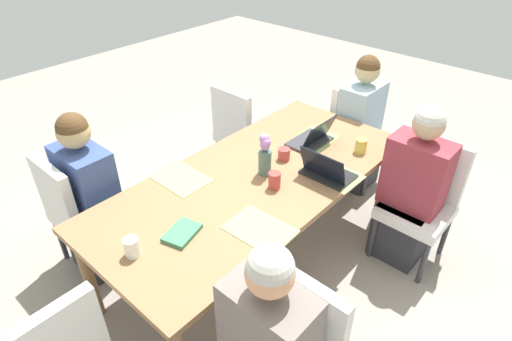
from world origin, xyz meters
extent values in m
plane|color=gray|center=(0.00, 0.00, 0.00)|extent=(10.00, 10.00, 0.00)
cube|color=olive|center=(0.00, 0.00, 0.71)|extent=(2.23, 1.02, 0.04)
cylinder|color=olive|center=(-1.03, -0.43, 0.35)|extent=(0.07, 0.07, 0.69)
cylinder|color=olive|center=(1.03, -0.43, 0.35)|extent=(0.07, 0.07, 0.69)
cylinder|color=olive|center=(-1.03, 0.43, 0.35)|extent=(0.07, 0.07, 0.69)
cube|color=silver|center=(0.74, -0.86, 0.41)|extent=(0.44, 0.44, 0.08)
cube|color=silver|center=(0.93, -0.86, 0.68)|extent=(0.06, 0.42, 0.45)
cylinder|color=#333338|center=(0.55, -1.05, 0.18)|extent=(0.04, 0.04, 0.37)
cylinder|color=#333338|center=(0.55, -0.67, 0.18)|extent=(0.04, 0.04, 0.37)
cylinder|color=#333338|center=(0.93, -1.05, 0.18)|extent=(0.04, 0.04, 0.37)
cylinder|color=#333338|center=(0.93, -0.67, 0.18)|extent=(0.04, 0.04, 0.37)
cube|color=#2D2D33|center=(0.74, -0.80, 0.23)|extent=(0.36, 0.34, 0.45)
cube|color=#384C84|center=(0.74, -0.80, 0.70)|extent=(0.24, 0.40, 0.50)
sphere|color=tan|center=(0.74, -0.80, 1.07)|extent=(0.20, 0.20, 0.20)
sphere|color=#51381E|center=(0.74, -0.80, 1.10)|extent=(0.19, 0.19, 0.19)
cube|color=silver|center=(-1.40, 0.00, 0.41)|extent=(0.44, 0.44, 0.08)
cube|color=silver|center=(-1.40, -0.19, 0.68)|extent=(0.42, 0.06, 0.45)
cylinder|color=#333338|center=(-1.59, 0.19, 0.18)|extent=(0.04, 0.04, 0.37)
cylinder|color=#333338|center=(-1.21, 0.19, 0.18)|extent=(0.04, 0.04, 0.37)
cylinder|color=#333338|center=(-1.59, -0.19, 0.18)|extent=(0.04, 0.04, 0.37)
cylinder|color=#333338|center=(-1.21, -0.19, 0.18)|extent=(0.04, 0.04, 0.37)
cube|color=#2D2D33|center=(-1.34, 0.00, 0.23)|extent=(0.34, 0.36, 0.45)
cube|color=#99B7CC|center=(-1.34, 0.00, 0.70)|extent=(0.40, 0.24, 0.50)
sphere|color=tan|center=(-1.34, 0.00, 1.07)|extent=(0.20, 0.20, 0.20)
sphere|color=#51381E|center=(-1.34, 0.00, 1.10)|extent=(0.19, 0.19, 0.19)
cube|color=silver|center=(-0.77, 0.80, 0.41)|extent=(0.44, 0.44, 0.08)
cube|color=silver|center=(-0.96, 0.80, 0.68)|extent=(0.06, 0.42, 0.45)
cylinder|color=#333338|center=(-0.58, 0.99, 0.18)|extent=(0.04, 0.04, 0.37)
cylinder|color=#333338|center=(-0.58, 0.61, 0.18)|extent=(0.04, 0.04, 0.37)
cylinder|color=#333338|center=(-0.96, 0.99, 0.18)|extent=(0.04, 0.04, 0.37)
cylinder|color=#333338|center=(-0.96, 0.61, 0.18)|extent=(0.04, 0.04, 0.37)
cube|color=#2D2D33|center=(-0.77, 0.74, 0.23)|extent=(0.36, 0.34, 0.45)
cube|color=#93333D|center=(-0.77, 0.74, 0.70)|extent=(0.24, 0.40, 0.50)
sphere|color=tan|center=(-0.77, 0.74, 1.07)|extent=(0.20, 0.20, 0.20)
sphere|color=beige|center=(-0.77, 0.74, 1.10)|extent=(0.19, 0.19, 0.19)
cube|color=silver|center=(0.61, 0.85, 0.68)|extent=(0.06, 0.42, 0.45)
cube|color=slate|center=(0.80, 0.79, 0.70)|extent=(0.24, 0.40, 0.50)
sphere|color=#E5A175|center=(0.80, 0.79, 1.07)|extent=(0.20, 0.20, 0.20)
sphere|color=beige|center=(0.80, 0.79, 1.10)|extent=(0.19, 0.19, 0.19)
cylinder|color=#333338|center=(1.25, -0.21, 0.18)|extent=(0.04, 0.04, 0.37)
cube|color=silver|center=(-0.78, -0.81, 0.41)|extent=(0.44, 0.44, 0.08)
cube|color=silver|center=(-0.59, -0.81, 0.68)|extent=(0.06, 0.42, 0.45)
cylinder|color=#333338|center=(-0.97, -1.00, 0.18)|extent=(0.04, 0.04, 0.37)
cylinder|color=#333338|center=(-0.97, -0.62, 0.18)|extent=(0.04, 0.04, 0.37)
cylinder|color=#333338|center=(-0.59, -1.00, 0.18)|extent=(0.04, 0.04, 0.37)
cylinder|color=#333338|center=(-0.59, -0.62, 0.18)|extent=(0.04, 0.04, 0.37)
cylinder|color=#4C6B60|center=(-0.07, 0.01, 0.82)|extent=(0.09, 0.09, 0.17)
sphere|color=#B27AC6|center=(-0.06, 0.02, 0.95)|extent=(0.06, 0.06, 0.06)
cylinder|color=#477A3D|center=(-0.06, 0.02, 0.92)|extent=(0.01, 0.01, 0.05)
sphere|color=#B27AC6|center=(-0.06, 0.02, 0.97)|extent=(0.07, 0.07, 0.07)
cylinder|color=#477A3D|center=(-0.06, 0.02, 0.94)|extent=(0.01, 0.01, 0.07)
sphere|color=#B27AC6|center=(-0.07, 0.02, 0.95)|extent=(0.06, 0.06, 0.06)
cylinder|color=#477A3D|center=(-0.07, 0.02, 0.93)|extent=(0.01, 0.01, 0.05)
sphere|color=#B27AC6|center=(-0.07, 0.01, 0.93)|extent=(0.06, 0.06, 0.06)
cylinder|color=#477A3D|center=(-0.07, 0.01, 0.92)|extent=(0.01, 0.01, 0.03)
sphere|color=#B27AC6|center=(-0.07, 0.01, 0.99)|extent=(0.07, 0.07, 0.07)
cylinder|color=#477A3D|center=(-0.07, 0.01, 0.94)|extent=(0.01, 0.01, 0.09)
cube|color=#9EBC66|center=(0.33, -0.35, 0.73)|extent=(0.26, 0.36, 0.00)
cube|color=#9EBC66|center=(-0.63, 0.00, 0.73)|extent=(0.37, 0.27, 0.00)
cube|color=#9EBC66|center=(-0.35, 0.35, 0.73)|extent=(0.27, 0.36, 0.00)
cube|color=#9EBC66|center=(0.36, 0.35, 0.73)|extent=(0.27, 0.37, 0.00)
cube|color=black|center=(-0.32, 0.34, 0.74)|extent=(0.22, 0.32, 0.02)
cube|color=black|center=(-0.24, 0.34, 0.85)|extent=(0.07, 0.31, 0.19)
cube|color=#38383D|center=(-0.59, 0.00, 0.74)|extent=(0.32, 0.22, 0.02)
cube|color=black|center=(-0.59, 0.07, 0.84)|extent=(0.31, 0.08, 0.19)
cylinder|color=white|center=(0.93, -0.01, 0.78)|extent=(0.08, 0.08, 0.11)
cylinder|color=#DBC64C|center=(-0.72, 0.34, 0.78)|extent=(0.08, 0.08, 0.10)
cylinder|color=#AD3D38|center=(-0.29, 0.00, 0.77)|extent=(0.08, 0.08, 0.08)
cylinder|color=#AD3D38|center=(0.01, 0.16, 0.79)|extent=(0.08, 0.08, 0.11)
cube|color=#3D7F56|center=(0.67, 0.07, 0.74)|extent=(0.23, 0.19, 0.03)
camera|label=1|loc=(1.67, 1.49, 2.29)|focal=29.62mm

